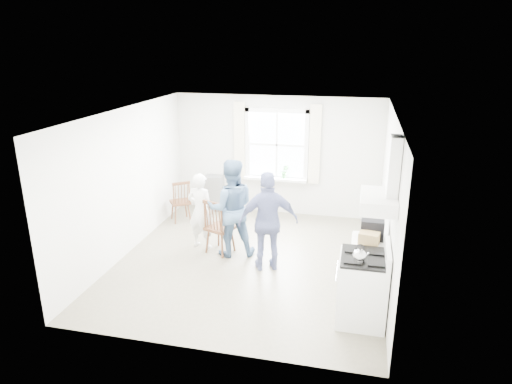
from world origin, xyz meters
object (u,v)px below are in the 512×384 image
stereo_stack (372,228)px  person_right (268,222)px  low_cabinet (367,267)px  windsor_chair_b (216,222)px  person_mid (231,208)px  windsor_chair_a (181,197)px  person_left (201,211)px  gas_stove (362,287)px

stereo_stack → person_right: 1.70m
low_cabinet → windsor_chair_b: windsor_chair_b is taller
stereo_stack → person_mid: 2.53m
stereo_stack → low_cabinet: bearing=-111.1°
person_mid → windsor_chair_a: bearing=-59.2°
windsor_chair_b → person_left: size_ratio=0.72×
stereo_stack → windsor_chair_a: 4.38m
gas_stove → person_mid: person_mid is taller
gas_stove → person_left: person_left is taller
windsor_chair_b → person_mid: person_mid is taller
gas_stove → low_cabinet: gas_stove is taller
low_cabinet → windsor_chair_b: bearing=163.5°
low_cabinet → windsor_chair_a: (-3.82, 2.09, 0.11)m
low_cabinet → windsor_chair_a: size_ratio=0.98×
gas_stove → person_left: (-2.92, 1.71, 0.23)m
gas_stove → person_mid: bearing=145.8°
stereo_stack → windsor_chair_b: size_ratio=0.32×
person_mid → person_right: (0.75, -0.41, -0.03)m
low_cabinet → stereo_stack: bearing=68.9°
low_cabinet → person_mid: person_mid is taller
low_cabinet → person_left: person_left is taller
gas_stove → person_right: bearing=143.1°
gas_stove → person_right: 1.97m
low_cabinet → windsor_chair_b: size_ratio=0.87×
gas_stove → windsor_chair_a: 4.68m
person_right → gas_stove: bearing=123.9°
stereo_stack → windsor_chair_b: (-2.66, 0.71, -0.41)m
gas_stove → person_right: (-1.55, 1.16, 0.37)m
low_cabinet → windsor_chair_a: bearing=151.3°
person_left → person_mid: person_mid is taller
windsor_chair_a → person_mid: person_mid is taller
gas_stove → low_cabinet: bearing=84.3°
windsor_chair_b → person_left: 0.44m
stereo_stack → gas_stove: bearing=-97.2°
low_cabinet → person_right: (-1.62, 0.46, 0.40)m
person_right → stereo_stack: bearing=147.5°
windsor_chair_b → person_right: 1.09m
person_left → person_right: bearing=169.1°
windsor_chair_a → person_left: bearing=-52.5°
person_right → low_cabinet: bearing=144.9°
low_cabinet → person_right: size_ratio=0.53×
low_cabinet → stereo_stack: (0.03, 0.07, 0.60)m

